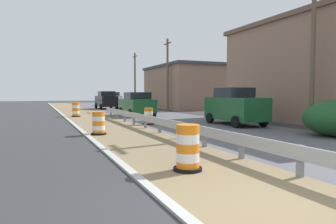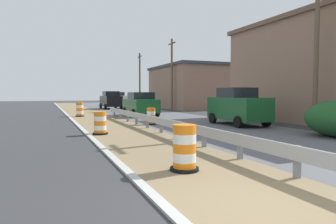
{
  "view_description": "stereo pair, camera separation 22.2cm",
  "coord_description": "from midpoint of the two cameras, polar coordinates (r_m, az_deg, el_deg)",
  "views": [
    {
      "loc": [
        -3.22,
        -3.73,
        1.8
      ],
      "look_at": [
        1.04,
        6.24,
        1.16
      ],
      "focal_mm": 32.7,
      "sensor_mm": 36.0,
      "label": 1
    },
    {
      "loc": [
        -3.02,
        -3.82,
        1.8
      ],
      "look_at": [
        1.04,
        6.24,
        1.16
      ],
      "focal_mm": 32.7,
      "sensor_mm": 36.0,
      "label": 2
    }
  ],
  "objects": [
    {
      "name": "median_dirt_strip",
      "position": [
        5.51,
        21.2,
        -15.9
      ],
      "size": [
        3.34,
        120.0,
        0.01
      ],
      "primitive_type": "cube",
      "color": "#7F6B4C",
      "rests_on": "ground"
    },
    {
      "name": "utility_pole_mid",
      "position": [
        33.63,
        0.91,
        7.23
      ],
      "size": [
        0.24,
        1.8,
        7.78
      ],
      "color": "brown",
      "rests_on": "ground"
    },
    {
      "name": "traffic_barrel_close",
      "position": [
        13.87,
        -12.09,
        -2.24
      ],
      "size": [
        0.67,
        0.67,
        1.02
      ],
      "color": "orange",
      "rests_on": "ground"
    },
    {
      "name": "curb_near_edge",
      "position": [
        4.56,
        3.67,
        -19.85
      ],
      "size": [
        0.2,
        120.0,
        0.11
      ],
      "primitive_type": "cube",
      "color": "#ADADA8",
      "rests_on": "ground"
    },
    {
      "name": "car_lead_near_lane",
      "position": [
        25.17,
        -4.93,
        1.5
      ],
      "size": [
        2.18,
        4.7,
        1.93
      ],
      "rotation": [
        0.0,
        0.0,
        1.56
      ],
      "color": "#195128",
      "rests_on": "ground"
    },
    {
      "name": "ground_plane",
      "position": [
        5.22,
        17.25,
        -16.97
      ],
      "size": [
        160.0,
        160.0,
        0.0
      ],
      "primitive_type": "plane",
      "color": "#333335"
    },
    {
      "name": "traffic_barrel_mid",
      "position": [
        17.98,
        -2.82,
        -0.95
      ],
      "size": [
        0.63,
        0.63,
        0.98
      ],
      "color": "orange",
      "rests_on": "ground"
    },
    {
      "name": "utility_pole_near",
      "position": [
        17.85,
        26.33,
        13.04
      ],
      "size": [
        0.24,
        1.8,
        9.48
      ],
      "color": "brown",
      "rests_on": "ground"
    },
    {
      "name": "car_mid_far_lane",
      "position": [
        18.17,
        13.23,
        1.02
      ],
      "size": [
        2.1,
        4.26,
        2.16
      ],
      "rotation": [
        0.0,
        0.0,
        -1.6
      ],
      "color": "#195128",
      "rests_on": "ground"
    },
    {
      "name": "roadside_shop_far",
      "position": [
        38.55,
        4.41,
        4.67
      ],
      "size": [
        7.62,
        11.66,
        5.29
      ],
      "color": "#93705B",
      "rests_on": "ground"
    },
    {
      "name": "traffic_barrel_far",
      "position": [
        25.16,
        -15.88,
        0.35
      ],
      "size": [
        0.68,
        0.68,
        1.14
      ],
      "color": "orange",
      "rests_on": "ground"
    },
    {
      "name": "utility_pole_far",
      "position": [
        44.11,
        -5.14,
        6.19
      ],
      "size": [
        0.24,
        1.8,
        7.6
      ],
      "color": "brown",
      "rests_on": "ground"
    },
    {
      "name": "traffic_barrel_nearest",
      "position": [
        7.22,
        3.98,
        -7.06
      ],
      "size": [
        0.68,
        0.68,
        1.09
      ],
      "color": "orange",
      "rests_on": "ground"
    },
    {
      "name": "car_trailing_near_lane",
      "position": [
        48.8,
        -9.11,
        2.47
      ],
      "size": [
        2.03,
        4.68,
        2.08
      ],
      "rotation": [
        0.0,
        0.0,
        -1.58
      ],
      "color": "silver",
      "rests_on": "ground"
    },
    {
      "name": "car_lead_far_lane",
      "position": [
        37.38,
        -10.46,
        2.2
      ],
      "size": [
        2.11,
        4.57,
        2.11
      ],
      "rotation": [
        0.0,
        0.0,
        1.58
      ],
      "color": "black",
      "rests_on": "ground"
    }
  ]
}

